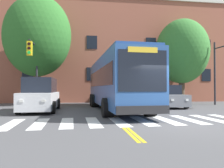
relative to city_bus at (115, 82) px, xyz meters
name	(u,v)px	position (x,y,z in m)	size (l,w,h in m)	color
ground_plane	(175,125)	(1.46, -6.41, -1.91)	(120.00, 120.00, 0.00)	#4C4C4F
crosswalk	(154,120)	(1.05, -5.07, -1.91)	(13.21, 3.58, 0.01)	white
lane_line_yellow_inner	(96,102)	(-0.75, 8.93, -1.91)	(0.12, 36.00, 0.01)	gold
lane_line_yellow_outer	(97,102)	(-0.59, 8.93, -1.91)	(0.12, 36.00, 0.01)	gold
city_bus	(115,82)	(0.00, 0.00, 0.00)	(3.24, 11.88, 3.55)	#2D5699
car_white_near_lane	(41,96)	(-4.96, -0.15, -0.89)	(2.22, 5.14, 2.16)	white
car_grey_far_lane	(167,97)	(4.42, 1.67, -1.12)	(2.03, 4.50, 1.75)	slate
car_silver_behind_bus	(101,94)	(-0.11, 9.62, -1.10)	(2.36, 4.48, 1.77)	#B7BABF
traffic_light_far_corner	(34,62)	(-5.94, 2.42, 1.61)	(0.34, 2.69, 5.28)	#28282D
traffic_light_overhead	(119,68)	(0.94, 4.07, 1.41)	(0.41, 2.66, 5.02)	#28282D
street_tree_curbside_large	(181,51)	(7.81, 6.11, 3.35)	(6.86, 7.22, 8.57)	#4C3D2D
street_tree_curbside_small	(37,36)	(-6.22, 5.08, 4.20)	(7.69, 7.23, 9.74)	brown
building_facade	(91,51)	(-1.24, 11.15, 4.08)	(32.31, 6.36, 11.97)	#9E5642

